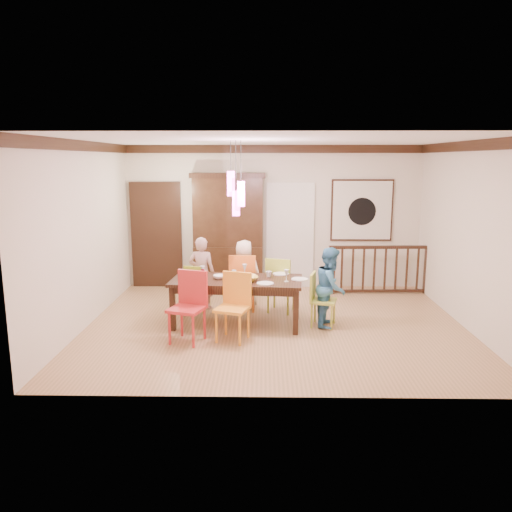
{
  "coord_description": "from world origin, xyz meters",
  "views": [
    {
      "loc": [
        -0.18,
        -7.68,
        2.62
      ],
      "look_at": [
        -0.31,
        0.25,
        1.08
      ],
      "focal_mm": 35.0,
      "sensor_mm": 36.0,
      "label": 1
    }
  ],
  "objects_px": {
    "chair_far_left": "(198,284)",
    "person_far_mid": "(244,274)",
    "person_far_left": "(202,273)",
    "dining_table": "(237,284)",
    "chair_end_right": "(324,296)",
    "person_end_right": "(331,287)",
    "balustrade": "(380,269)",
    "china_hutch": "(228,232)"
  },
  "relations": [
    {
      "from": "chair_far_left",
      "to": "china_hutch",
      "type": "distance_m",
      "value": 1.74
    },
    {
      "from": "balustrade",
      "to": "china_hutch",
      "type": "bearing_deg",
      "value": 171.3
    },
    {
      "from": "dining_table",
      "to": "china_hutch",
      "type": "xyz_separation_m",
      "value": [
        -0.29,
        2.29,
        0.52
      ]
    },
    {
      "from": "chair_end_right",
      "to": "person_end_right",
      "type": "bearing_deg",
      "value": -56.93
    },
    {
      "from": "balustrade",
      "to": "person_end_right",
      "type": "distance_m",
      "value": 2.32
    },
    {
      "from": "balustrade",
      "to": "person_end_right",
      "type": "bearing_deg",
      "value": -124.06
    },
    {
      "from": "person_far_mid",
      "to": "person_end_right",
      "type": "bearing_deg",
      "value": 149.31
    },
    {
      "from": "person_far_left",
      "to": "balustrade",
      "type": "bearing_deg",
      "value": -153.9
    },
    {
      "from": "dining_table",
      "to": "person_end_right",
      "type": "distance_m",
      "value": 1.49
    },
    {
      "from": "chair_end_right",
      "to": "person_far_left",
      "type": "distance_m",
      "value": 2.26
    },
    {
      "from": "china_hutch",
      "to": "person_end_right",
      "type": "height_order",
      "value": "china_hutch"
    },
    {
      "from": "china_hutch",
      "to": "person_far_mid",
      "type": "height_order",
      "value": "china_hutch"
    },
    {
      "from": "chair_end_right",
      "to": "china_hutch",
      "type": "distance_m",
      "value": 2.96
    },
    {
      "from": "chair_far_left",
      "to": "person_end_right",
      "type": "bearing_deg",
      "value": 176.24
    },
    {
      "from": "dining_table",
      "to": "person_far_mid",
      "type": "xyz_separation_m",
      "value": [
        0.08,
        0.91,
        -0.05
      ]
    },
    {
      "from": "chair_end_right",
      "to": "person_end_right",
      "type": "distance_m",
      "value": 0.19
    },
    {
      "from": "china_hutch",
      "to": "chair_far_left",
      "type": "bearing_deg",
      "value": -105.77
    },
    {
      "from": "person_far_left",
      "to": "person_far_mid",
      "type": "height_order",
      "value": "person_far_left"
    },
    {
      "from": "chair_end_right",
      "to": "person_end_right",
      "type": "height_order",
      "value": "person_end_right"
    },
    {
      "from": "chair_end_right",
      "to": "person_far_left",
      "type": "bearing_deg",
      "value": 80.41
    },
    {
      "from": "dining_table",
      "to": "chair_far_left",
      "type": "distance_m",
      "value": 1.07
    },
    {
      "from": "balustrade",
      "to": "person_far_mid",
      "type": "bearing_deg",
      "value": -160.72
    },
    {
      "from": "chair_far_left",
      "to": "balustrade",
      "type": "relative_size",
      "value": 0.4
    },
    {
      "from": "balustrade",
      "to": "person_far_mid",
      "type": "distance_m",
      "value": 2.83
    },
    {
      "from": "balustrade",
      "to": "person_far_mid",
      "type": "xyz_separation_m",
      "value": [
        -2.63,
        -1.03,
        0.12
      ]
    },
    {
      "from": "chair_far_left",
      "to": "person_far_left",
      "type": "distance_m",
      "value": 0.22
    },
    {
      "from": "chair_far_left",
      "to": "balustrade",
      "type": "xyz_separation_m",
      "value": [
        3.44,
        1.18,
        0.03
      ]
    },
    {
      "from": "person_far_left",
      "to": "person_far_mid",
      "type": "xyz_separation_m",
      "value": [
        0.75,
        0.03,
        -0.03
      ]
    },
    {
      "from": "balustrade",
      "to": "person_far_mid",
      "type": "relative_size",
      "value": 1.65
    },
    {
      "from": "chair_far_left",
      "to": "person_far_mid",
      "type": "bearing_deg",
      "value": -153.86
    },
    {
      "from": "chair_end_right",
      "to": "person_end_right",
      "type": "xyz_separation_m",
      "value": [
        0.11,
        0.04,
        0.14
      ]
    },
    {
      "from": "dining_table",
      "to": "person_end_right",
      "type": "height_order",
      "value": "person_end_right"
    },
    {
      "from": "balustrade",
      "to": "person_end_right",
      "type": "relative_size",
      "value": 1.6
    },
    {
      "from": "china_hutch",
      "to": "balustrade",
      "type": "bearing_deg",
      "value": -6.57
    },
    {
      "from": "chair_far_left",
      "to": "person_far_mid",
      "type": "distance_m",
      "value": 0.83
    },
    {
      "from": "dining_table",
      "to": "chair_far_left",
      "type": "bearing_deg",
      "value": 138.09
    },
    {
      "from": "dining_table",
      "to": "chair_end_right",
      "type": "relative_size",
      "value": 2.48
    },
    {
      "from": "chair_far_left",
      "to": "china_hutch",
      "type": "bearing_deg",
      "value": -90.1
    },
    {
      "from": "balustrade",
      "to": "person_far_left",
      "type": "xyz_separation_m",
      "value": [
        -3.38,
        -1.06,
        0.14
      ]
    },
    {
      "from": "chair_far_left",
      "to": "balustrade",
      "type": "height_order",
      "value": "balustrade"
    },
    {
      "from": "chair_end_right",
      "to": "person_far_mid",
      "type": "distance_m",
      "value": 1.62
    },
    {
      "from": "dining_table",
      "to": "person_far_mid",
      "type": "distance_m",
      "value": 0.91
    }
  ]
}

